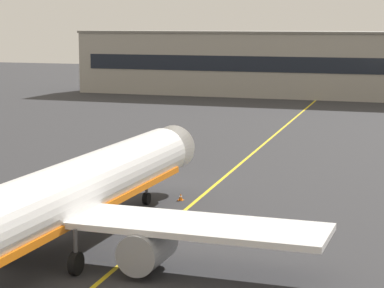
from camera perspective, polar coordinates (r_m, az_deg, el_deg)
The scene contains 3 objects.
taxiway_centreline at distance 61.32m, azimuth 0.79°, elevation -3.85°, with size 0.30×180.00×0.01m, color yellow.
airliner_foreground at distance 44.92m, azimuth -10.58°, elevation -4.41°, with size 32.02×41.42×11.65m.
safety_cone_by_nose_gear at distance 59.64m, azimuth -0.85°, elevation -3.97°, with size 0.44×0.44×0.55m.
Camera 1 is at (18.93, -26.68, 13.75)m, focal length 71.56 mm.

